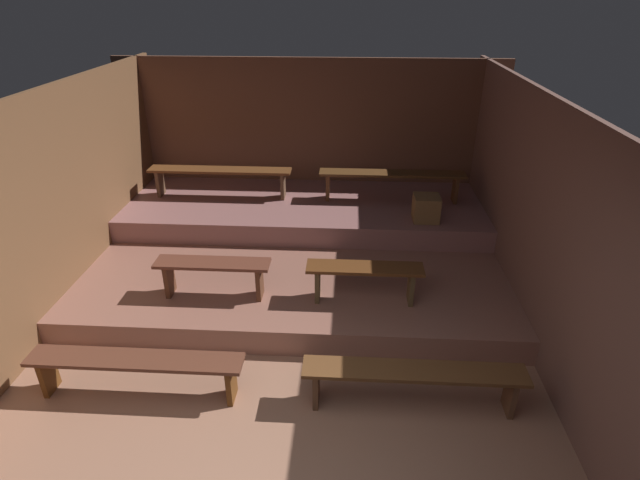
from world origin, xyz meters
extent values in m
cube|color=#9A6B54|center=(0.00, 2.66, -0.04)|extent=(5.88, 6.12, 0.08)
cube|color=brown|center=(0.00, 5.35, 1.23)|extent=(5.88, 0.06, 2.47)
cube|color=brown|center=(-2.57, 2.66, 1.23)|extent=(0.06, 6.12, 2.47)
cube|color=brown|center=(2.57, 2.66, 1.23)|extent=(0.06, 6.12, 2.47)
cube|color=#925F4F|center=(0.00, 3.52, 0.15)|extent=(5.08, 3.59, 0.30)
cube|color=#92605D|center=(0.00, 4.43, 0.45)|extent=(5.08, 1.78, 0.30)
cube|color=brown|center=(-1.24, 1.12, 0.41)|extent=(1.95, 0.28, 0.04)
cube|color=#5E3414|center=(-2.10, 1.12, 0.20)|extent=(0.05, 0.22, 0.39)
cube|color=#5E3414|center=(-0.39, 1.12, 0.20)|extent=(0.05, 0.22, 0.39)
cube|color=brown|center=(1.24, 1.12, 0.41)|extent=(1.95, 0.28, 0.04)
cube|color=brown|center=(0.39, 1.12, 0.20)|extent=(0.05, 0.22, 0.39)
cube|color=brown|center=(2.10, 1.12, 0.20)|extent=(0.05, 0.22, 0.39)
cube|color=brown|center=(-0.83, 2.37, 0.71)|extent=(1.25, 0.28, 0.04)
cube|color=#56301E|center=(-1.33, 2.37, 0.49)|extent=(0.05, 0.22, 0.39)
cube|color=#56301E|center=(-0.32, 2.37, 0.49)|extent=(0.05, 0.22, 0.39)
cube|color=#5B3217|center=(0.83, 2.37, 0.71)|extent=(1.25, 0.28, 0.04)
cube|color=brown|center=(0.32, 2.37, 0.49)|extent=(0.05, 0.22, 0.39)
cube|color=brown|center=(1.33, 2.37, 0.49)|extent=(0.05, 0.22, 0.39)
cube|color=brown|center=(-1.25, 4.54, 1.00)|extent=(2.07, 0.28, 0.04)
cube|color=brown|center=(-2.16, 4.54, 0.79)|extent=(0.05, 0.22, 0.39)
cube|color=brown|center=(-0.33, 4.54, 0.79)|extent=(0.05, 0.22, 0.39)
cube|color=#55341A|center=(1.25, 4.54, 1.00)|extent=(2.07, 0.28, 0.04)
cube|color=brown|center=(0.33, 4.54, 0.79)|extent=(0.05, 0.22, 0.39)
cube|color=brown|center=(2.16, 4.54, 0.79)|extent=(0.05, 0.22, 0.39)
cube|color=brown|center=(1.67, 3.88, 0.76)|extent=(0.34, 0.34, 0.34)
camera|label=1|loc=(0.62, -2.25, 3.40)|focal=27.98mm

